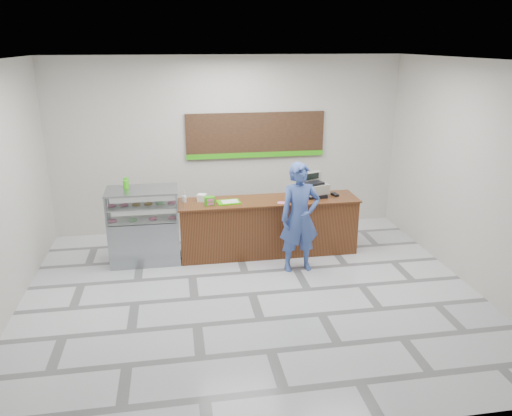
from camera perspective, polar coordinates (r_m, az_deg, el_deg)
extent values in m
plane|color=silver|center=(7.88, -0.45, -9.80)|extent=(7.00, 7.00, 0.00)
plane|color=beige|center=(10.11, -3.17, 7.16)|extent=(7.00, 0.00, 7.00)
plane|color=silver|center=(6.94, -0.53, 16.55)|extent=(7.00, 7.00, 0.00)
cube|color=brown|center=(9.15, 1.42, -2.20)|extent=(3.20, 0.70, 1.00)
cube|color=brown|center=(8.98, 1.44, 0.87)|extent=(3.26, 0.76, 0.03)
cube|color=gray|center=(9.06, -12.54, -3.56)|extent=(1.20, 0.70, 0.80)
cube|color=white|center=(8.84, -12.83, 0.35)|extent=(1.20, 0.70, 0.50)
cube|color=gray|center=(8.77, -12.95, 1.99)|extent=(1.22, 0.72, 0.03)
cube|color=silver|center=(8.92, -12.73, -1.06)|extent=(1.14, 0.64, 0.02)
cube|color=silver|center=(8.84, -12.83, 0.41)|extent=(1.14, 0.64, 0.02)
torus|color=pink|center=(8.86, -16.00, -1.23)|extent=(0.15, 0.15, 0.05)
torus|color=#94EF94|center=(8.82, -13.85, -1.12)|extent=(0.15, 0.15, 0.05)
torus|color=pink|center=(8.80, -11.69, -1.01)|extent=(0.15, 0.15, 0.05)
torus|color=pink|center=(8.79, -9.52, -0.90)|extent=(0.15, 0.15, 0.05)
torus|color=pink|center=(8.92, -16.04, 0.54)|extent=(0.15, 0.15, 0.05)
torus|color=pink|center=(8.90, -14.76, 0.61)|extent=(0.15, 0.15, 0.05)
torus|color=#B0822F|center=(8.88, -13.48, 0.68)|extent=(0.15, 0.15, 0.05)
torus|color=#B0822F|center=(8.87, -12.19, 0.75)|extent=(0.15, 0.15, 0.05)
torus|color=#94EF94|center=(8.86, -10.90, 0.82)|extent=(0.15, 0.15, 0.05)
torus|color=pink|center=(8.86, -9.61, 0.89)|extent=(0.15, 0.15, 0.05)
cube|color=black|center=(10.11, -0.03, 8.34)|extent=(2.80, 0.05, 0.90)
cube|color=#34B511|center=(10.16, 0.00, 6.09)|extent=(2.80, 0.02, 0.10)
cube|color=black|center=(9.26, 6.51, 1.60)|extent=(0.44, 0.44, 0.07)
cube|color=gray|center=(9.22, 6.53, 2.32)|extent=(0.57, 0.58, 0.18)
cube|color=black|center=(9.11, 6.71, 2.83)|extent=(0.36, 0.31, 0.04)
cube|color=gray|center=(9.30, 6.35, 3.58)|extent=(0.39, 0.23, 0.18)
cube|color=black|center=(9.24, 6.46, 3.62)|extent=(0.27, 0.11, 0.11)
cube|color=black|center=(9.32, 9.00, 1.53)|extent=(0.12, 0.18, 0.04)
cube|color=#3FC703|center=(8.82, -3.16, 0.68)|extent=(0.43, 0.33, 0.02)
cube|color=white|center=(8.82, -3.02, 0.76)|extent=(0.31, 0.23, 0.00)
cube|color=white|center=(8.93, -6.20, 1.18)|extent=(0.18, 0.18, 0.13)
cylinder|color=silver|center=(8.92, -8.20, 1.03)|extent=(0.08, 0.08, 0.11)
cube|color=#34B511|center=(8.69, -5.33, 0.81)|extent=(0.18, 0.13, 0.15)
cylinder|color=pink|center=(8.81, 2.92, 0.61)|extent=(0.15, 0.15, 0.00)
cylinder|color=#34B511|center=(8.86, -14.67, 2.62)|extent=(0.09, 0.09, 0.14)
cylinder|color=#34B511|center=(9.01, -14.63, 2.90)|extent=(0.10, 0.10, 0.15)
imported|color=#3B549D|center=(8.37, 5.02, -1.10)|extent=(0.71, 0.49, 1.88)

